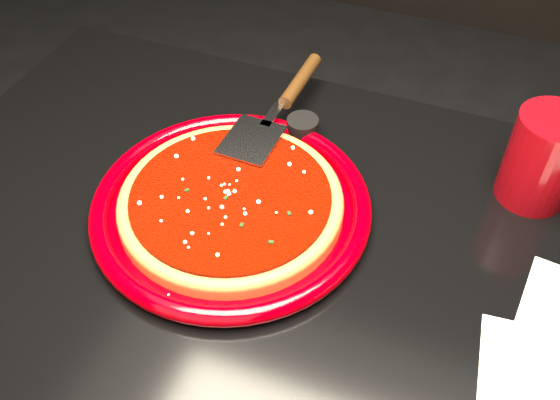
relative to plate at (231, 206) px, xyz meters
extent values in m
cylinder|color=#780005|center=(0.00, 0.00, 0.00)|extent=(0.41, 0.41, 0.03)
cylinder|color=brown|center=(0.00, 0.00, 0.00)|extent=(0.33, 0.33, 0.02)
torus|color=brown|center=(0.00, 0.00, 0.01)|extent=(0.33, 0.33, 0.02)
cylinder|color=#660900|center=(0.00, 0.00, 0.02)|extent=(0.29, 0.29, 0.01)
cylinder|color=maroon|center=(0.38, 0.19, 0.05)|extent=(0.13, 0.13, 0.14)
cube|color=white|center=(0.43, -0.10, -0.01)|extent=(0.15, 0.15, 0.00)
cylinder|color=black|center=(0.04, 0.18, 0.00)|extent=(0.06, 0.06, 0.04)
camera|label=1|loc=(0.28, -0.52, 0.62)|focal=40.00mm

